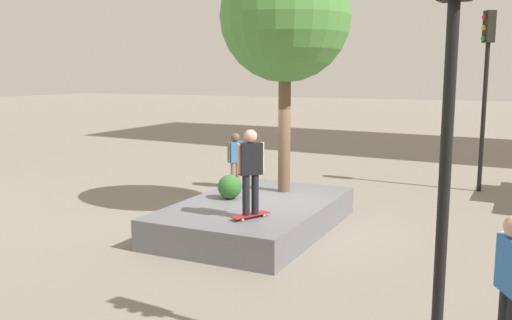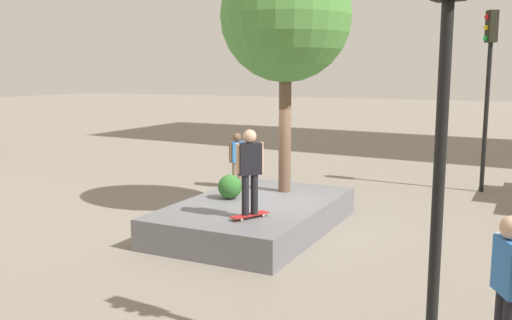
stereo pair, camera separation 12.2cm
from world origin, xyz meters
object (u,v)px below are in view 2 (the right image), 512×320
planter_ledge (256,216)px  bystander_watching (237,156)px  traffic_light_median (488,71)px  skateboarder (250,166)px  skateboard (250,215)px  traffic_light_corner (444,76)px  pedestrian_crossing (508,279)px  plaza_tree (286,17)px

planter_ledge → bystander_watching: size_ratio=2.91×
planter_ledge → traffic_light_median: size_ratio=0.94×
skateboarder → bystander_watching: (-4.91, -2.90, -0.68)m
skateboard → traffic_light_corner: size_ratio=0.17×
traffic_light_median → bystander_watching: size_ratio=3.10×
traffic_light_median → pedestrian_crossing: size_ratio=2.86×
traffic_light_median → plaza_tree: bearing=-37.7°
planter_ledge → skateboard: (1.24, 0.48, 0.36)m
plaza_tree → skateboarder: size_ratio=3.35×
skateboard → traffic_light_corner: bearing=48.7°
skateboard → bystander_watching: size_ratio=0.51×
planter_ledge → traffic_light_corner: (4.61, 4.31, 2.98)m
skateboarder → traffic_light_median: size_ratio=0.32×
skateboard → traffic_light_median: bearing=154.9°
traffic_light_median → bystander_watching: 7.33m
planter_ledge → plaza_tree: 4.40m
planter_ledge → traffic_light_median: traffic_light_median is taller
traffic_light_corner → planter_ledge: bearing=-136.9°
plaza_tree → traffic_light_median: bearing=142.3°
plaza_tree → traffic_light_corner: size_ratio=1.11×
planter_ledge → plaza_tree: bearing=174.6°
traffic_light_median → bystander_watching: (2.59, -6.41, -2.43)m
pedestrian_crossing → bystander_watching: pedestrian_crossing is taller
plaza_tree → traffic_light_median: size_ratio=1.08×
skateboarder → skateboard: bearing=26.6°
planter_ledge → pedestrian_crossing: pedestrian_crossing is taller
pedestrian_crossing → bystander_watching: (-7.32, -7.41, -0.08)m
planter_ledge → skateboarder: size_ratio=2.91×
pedestrian_crossing → plaza_tree: bearing=-135.1°
planter_ledge → plaza_tree: size_ratio=0.87×
skateboarder → plaza_tree: bearing=-171.6°
plaza_tree → skateboarder: 3.85m
skateboard → traffic_light_median: traffic_light_median is taller
traffic_light_corner → traffic_light_median: 10.87m
planter_ledge → traffic_light_corner: bearing=43.1°
plaza_tree → traffic_light_corner: 7.31m
bystander_watching → traffic_light_median: bearing=112.0°
traffic_light_corner → pedestrian_crossing: bearing=144.6°
planter_ledge → traffic_light_median: 8.02m
planter_ledge → skateboarder: 1.86m
pedestrian_crossing → bystander_watching: bearing=-134.7°
traffic_light_corner → pedestrian_crossing: traffic_light_corner is taller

